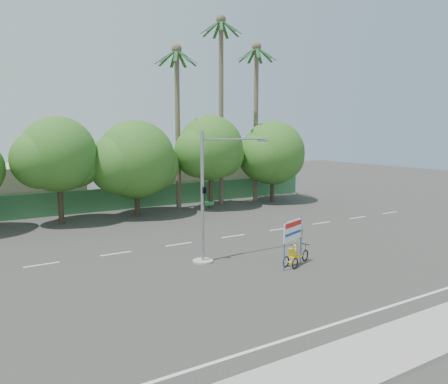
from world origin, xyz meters
TOP-DOWN VIEW (x-y plane):
  - ground at (0.00, 0.00)m, footprint 120.00×120.00m
  - sidewalk_near at (0.00, -7.50)m, footprint 50.00×2.40m
  - fence at (0.00, 21.50)m, footprint 38.00×0.08m
  - building_left at (-10.00, 26.00)m, footprint 12.00×8.00m
  - building_right at (8.00, 26.00)m, footprint 14.00×8.00m
  - tree_left at (-7.05, 18.00)m, footprint 6.66×5.60m
  - tree_center at (-1.05, 18.00)m, footprint 7.62×6.40m
  - tree_right at (5.95, 18.00)m, footprint 6.90×5.80m
  - tree_far_right at (12.95, 18.00)m, footprint 7.38×6.20m
  - palm_tall at (8.00, 19.50)m, footprint 3.73×3.79m
  - palm_mid at (12.00, 19.50)m, footprint 3.73×3.79m
  - palm_short at (3.50, 19.50)m, footprint 3.73×3.79m
  - traffic_signal at (-2.20, 3.98)m, footprint 4.72×1.10m
  - trike_billboard at (1.30, 0.93)m, footprint 2.48×1.15m

SIDE VIEW (x-z plane):
  - ground at x=0.00m, z-range 0.00..0.00m
  - sidewalk_near at x=0.00m, z-range 0.00..0.12m
  - fence at x=0.00m, z-range 0.00..2.00m
  - trike_billboard at x=1.30m, z-range -0.25..2.33m
  - building_right at x=8.00m, z-range 0.00..3.60m
  - building_left at x=-10.00m, z-range 0.00..4.00m
  - traffic_signal at x=-2.20m, z-range -0.58..6.42m
  - tree_center at x=-1.05m, z-range 0.54..8.39m
  - tree_far_right at x=12.95m, z-range 0.68..8.61m
  - tree_left at x=-7.05m, z-range 1.02..9.09m
  - tree_right at x=5.95m, z-range 1.06..9.42m
  - palm_short at x=3.50m, z-range 1.64..16.09m
  - palm_mid at x=12.00m, z-range 1.67..17.12m
  - palm_tall at x=8.00m, z-range 1.74..19.19m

